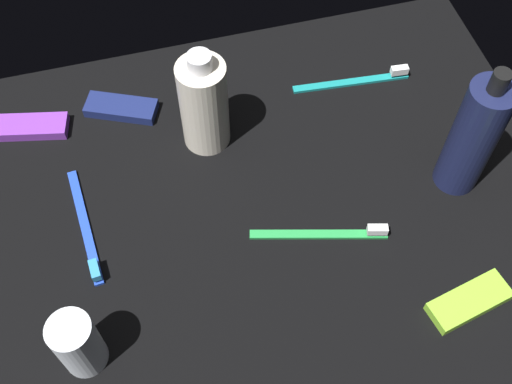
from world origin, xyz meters
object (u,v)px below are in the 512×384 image
lotion_bottle (473,137)px  toothbrush_teal (358,80)px  snack_bar_lime (469,301)px  snack_bar_navy (121,108)px  deodorant_stick (78,344)px  snack_bar_purple (31,127)px  bodywash_bottle (204,104)px  toothbrush_green (327,233)px  toothbrush_blue (86,231)px

lotion_bottle → toothbrush_teal: (6.89, -20.08, -8.66)cm
snack_bar_lime → snack_bar_navy: size_ratio=1.00×
toothbrush_teal → snack_bar_lime: 37.70cm
deodorant_stick → snack_bar_purple: bearing=-84.1°
bodywash_bottle → snack_bar_purple: 26.43cm
toothbrush_green → snack_bar_lime: 19.24cm
toothbrush_green → snack_bar_lime: bearing=135.3°
deodorant_stick → toothbrush_teal: bearing=-144.5°
toothbrush_green → snack_bar_purple: (35.96, -27.64, 0.14)cm
bodywash_bottle → toothbrush_blue: 22.91cm
lotion_bottle → snack_bar_lime: (6.20, 17.61, -8.52)cm
snack_bar_purple → toothbrush_teal: bearing=-171.7°
toothbrush_blue → toothbrush_teal: same height
toothbrush_blue → lotion_bottle: bearing=175.1°
toothbrush_teal → snack_bar_lime: bearing=91.1°
snack_bar_navy → toothbrush_blue: bearing=93.0°
toothbrush_teal → snack_bar_purple: bearing=-4.1°
lotion_bottle → snack_bar_lime: bearing=70.6°
toothbrush_blue → toothbrush_teal: size_ratio=1.00×
toothbrush_green → snack_bar_lime: toothbrush_green is taller
lotion_bottle → toothbrush_blue: bearing=-4.9°
snack_bar_navy → deodorant_stick: bearing=99.4°
toothbrush_blue → snack_bar_purple: bearing=-73.7°
deodorant_stick → toothbrush_green: 33.55cm
bodywash_bottle → snack_bar_lime: size_ratio=1.58×
bodywash_bottle → toothbrush_teal: bearing=-169.8°
snack_bar_navy → snack_bar_purple: size_ratio=1.00×
snack_bar_lime → snack_bar_purple: bearing=-51.7°
toothbrush_green → snack_bar_navy: bearing=-50.6°
snack_bar_purple → lotion_bottle: bearing=169.4°
snack_bar_lime → snack_bar_purple: same height
lotion_bottle → toothbrush_green: bearing=11.6°
toothbrush_blue → bodywash_bottle: bearing=-148.8°
toothbrush_green → deodorant_stick: bearing=14.2°
snack_bar_lime → snack_bar_navy: (36.51, -41.32, 0.00)cm
toothbrush_green → toothbrush_teal: 27.41cm
toothbrush_teal → snack_bar_navy: toothbrush_teal is taller
snack_bar_navy → toothbrush_teal: bearing=-161.7°
bodywash_bottle → toothbrush_green: (-11.64, 19.73, -6.81)cm
toothbrush_teal → snack_bar_navy: (35.81, -3.63, 0.14)cm
toothbrush_green → snack_bar_navy: toothbrush_green is taller
snack_bar_lime → snack_bar_purple: size_ratio=1.00×
bodywash_bottle → toothbrush_green: 23.90cm
snack_bar_lime → deodorant_stick: bearing=-18.7°
snack_bar_purple → bodywash_bottle: bearing=174.3°
lotion_bottle → toothbrush_teal: bearing=-71.1°
toothbrush_green → snack_bar_purple: size_ratio=1.70×
bodywash_bottle → toothbrush_teal: 25.92cm
toothbrush_green → toothbrush_teal: same height
toothbrush_green → bodywash_bottle: bearing=-59.5°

